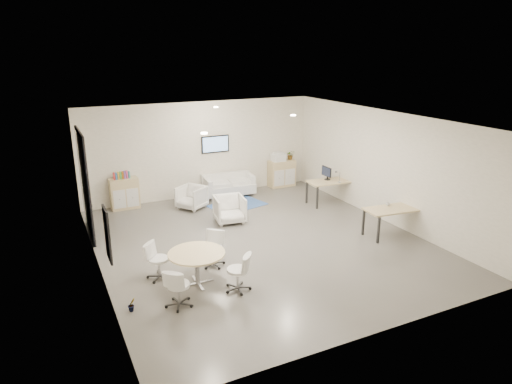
{
  "coord_description": "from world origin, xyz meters",
  "views": [
    {
      "loc": [
        -4.91,
        -9.85,
        4.84
      ],
      "look_at": [
        0.07,
        0.4,
        1.25
      ],
      "focal_mm": 32.0,
      "sensor_mm": 36.0,
      "label": 1
    }
  ],
  "objects": [
    {
      "name": "monitor",
      "position": [
        3.41,
        2.02,
        0.99
      ],
      "size": [
        0.2,
        0.5,
        0.44
      ],
      "color": "black",
      "rests_on": "desk_rear"
    },
    {
      "name": "armchair_left",
      "position": [
        -0.77,
        3.33,
        0.4
      ],
      "size": [
        1.04,
        1.05,
        0.8
      ],
      "primitive_type": "imported",
      "rotation": [
        0.0,
        0.0,
        -0.97
      ],
      "color": "silver",
      "rests_on": "room_shell"
    },
    {
      "name": "sideboard_left",
      "position": [
        -2.67,
        4.25,
        0.49
      ],
      "size": [
        0.87,
        0.45,
        0.98
      ],
      "color": "tan",
      "rests_on": "room_shell"
    },
    {
      "name": "plant_cabinet",
      "position": [
        3.35,
        4.26,
        1.09
      ],
      "size": [
        0.36,
        0.38,
        0.26
      ],
      "primitive_type": "imported",
      "rotation": [
        0.0,
        0.0,
        -0.18
      ],
      "color": "#3F7F3F",
      "rests_on": "sideboard_right"
    },
    {
      "name": "printer",
      "position": [
        2.83,
        4.25,
        1.12
      ],
      "size": [
        0.46,
        0.39,
        0.32
      ],
      "rotation": [
        0.0,
        0.0,
        0.01
      ],
      "color": "white",
      "rests_on": "sideboard_right"
    },
    {
      "name": "desk_front",
      "position": [
        3.4,
        -1.08,
        0.67
      ],
      "size": [
        1.5,
        0.86,
        0.75
      ],
      "rotation": [
        0.0,
        0.0,
        -0.1
      ],
      "color": "tan",
      "rests_on": "room_shell"
    },
    {
      "name": "cup",
      "position": [
        3.46,
        -0.86,
        0.81
      ],
      "size": [
        0.13,
        0.11,
        0.11
      ],
      "primitive_type": "imported",
      "rotation": [
        0.0,
        0.0,
        -0.17
      ],
      "color": "white",
      "rests_on": "desk_front"
    },
    {
      "name": "books",
      "position": [
        -2.71,
        4.25,
        1.09
      ],
      "size": [
        0.5,
        0.14,
        0.22
      ],
      "color": "red",
      "rests_on": "sideboard_left"
    },
    {
      "name": "sideboard_right",
      "position": [
        2.98,
        4.24,
        0.48
      ],
      "size": [
        0.96,
        0.47,
        0.96
      ],
      "color": "tan",
      "rests_on": "room_shell"
    },
    {
      "name": "room_shell",
      "position": [
        0.0,
        0.0,
        1.6
      ],
      "size": [
        9.6,
        10.6,
        4.8
      ],
      "color": "#5A5752",
      "rests_on": "ground"
    },
    {
      "name": "wall_tv",
      "position": [
        0.5,
        4.46,
        1.75
      ],
      "size": [
        0.98,
        0.06,
        0.58
      ],
      "color": "black",
      "rests_on": "room_shell"
    },
    {
      "name": "loveseat",
      "position": [
        0.79,
        4.07,
        0.35
      ],
      "size": [
        1.77,
        0.99,
        0.64
      ],
      "rotation": [
        0.0,
        0.0,
        -0.08
      ],
      "color": "silver",
      "rests_on": "room_shell"
    },
    {
      "name": "ceiling_spots",
      "position": [
        -0.2,
        0.83,
        3.18
      ],
      "size": [
        3.14,
        4.14,
        0.03
      ],
      "color": "#FFEAC6",
      "rests_on": "room_shell"
    },
    {
      "name": "round_table",
      "position": [
        -2.2,
        -1.4,
        0.65
      ],
      "size": [
        1.21,
        1.21,
        0.74
      ],
      "color": "tan",
      "rests_on": "room_shell"
    },
    {
      "name": "glass_door",
      "position": [
        -3.95,
        2.51,
        1.5
      ],
      "size": [
        0.09,
        1.9,
        2.85
      ],
      "color": "black",
      "rests_on": "room_shell"
    },
    {
      "name": "blue_rug",
      "position": [
        0.64,
        2.97,
        0.01
      ],
      "size": [
        1.94,
        1.52,
        0.01
      ],
      "primitive_type": "cube",
      "rotation": [
        0.0,
        0.0,
        0.24
      ],
      "color": "#325E9A",
      "rests_on": "room_shell"
    },
    {
      "name": "plant_floor",
      "position": [
        -3.7,
        -1.87,
        0.06
      ],
      "size": [
        0.24,
        0.31,
        0.12
      ],
      "primitive_type": "imported",
      "rotation": [
        0.0,
        0.0,
        0.38
      ],
      "color": "#3F7F3F",
      "rests_on": "room_shell"
    },
    {
      "name": "desk_rear",
      "position": [
        3.45,
        1.87,
        0.68
      ],
      "size": [
        1.5,
        0.84,
        0.76
      ],
      "rotation": [
        0.0,
        0.0,
        -0.08
      ],
      "color": "tan",
      "rests_on": "room_shell"
    },
    {
      "name": "armchair_right",
      "position": [
        -0.15,
        1.7,
        0.43
      ],
      "size": [
        0.94,
        0.9,
        0.86
      ],
      "primitive_type": "imported",
      "rotation": [
        0.0,
        0.0,
        -0.15
      ],
      "color": "silver",
      "rests_on": "room_shell"
    },
    {
      "name": "meeting_chairs",
      "position": [
        -2.2,
        -1.4,
        0.41
      ],
      "size": [
        2.17,
        2.17,
        0.82
      ],
      "color": "white",
      "rests_on": "room_shell"
    },
    {
      "name": "artwork",
      "position": [
        -3.97,
        -1.6,
        1.55
      ],
      "size": [
        0.05,
        0.54,
        1.04
      ],
      "color": "black",
      "rests_on": "room_shell"
    }
  ]
}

